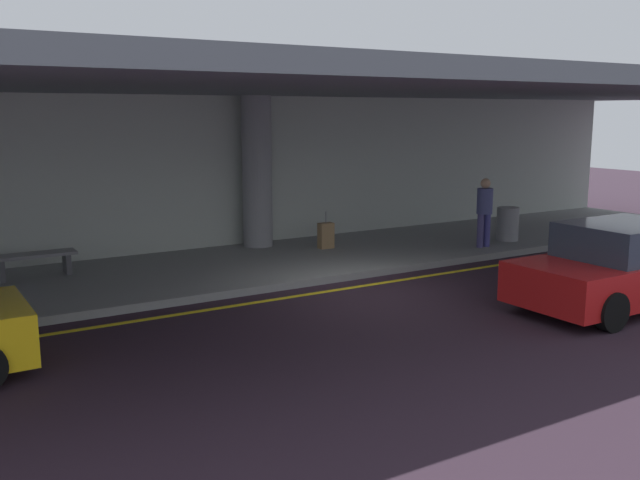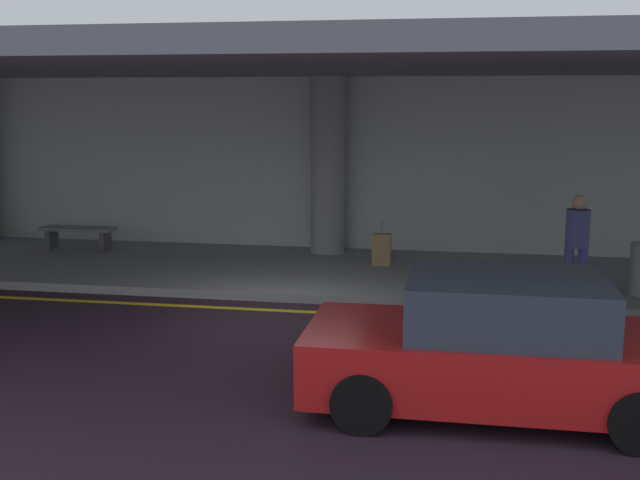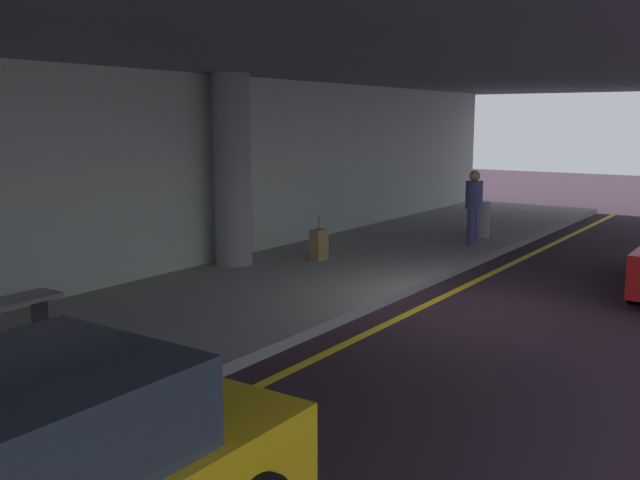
# 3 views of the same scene
# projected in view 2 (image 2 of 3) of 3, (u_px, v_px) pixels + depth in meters

# --- Properties ---
(ground_plane) EXTENTS (60.00, 60.00, 0.00)m
(ground_plane) POSITION_uv_depth(u_px,v_px,m) (277.00, 319.00, 12.33)
(ground_plane) COLOR #2D1E2A
(sidewalk) EXTENTS (26.00, 4.20, 0.15)m
(sidewalk) POSITION_uv_depth(u_px,v_px,m) (314.00, 272.00, 15.32)
(sidewalk) COLOR gray
(sidewalk) RESTS_ON ground
(lane_stripe_yellow) EXTENTS (26.00, 0.14, 0.01)m
(lane_stripe_yellow) POSITION_uv_depth(u_px,v_px,m) (284.00, 311.00, 12.81)
(lane_stripe_yellow) COLOR yellow
(lane_stripe_yellow) RESTS_ON ground
(support_column_center) EXTENTS (0.72, 0.72, 3.65)m
(support_column_center) POSITION_uv_depth(u_px,v_px,m) (328.00, 166.00, 16.56)
(support_column_center) COLOR gray
(support_column_center) RESTS_ON sidewalk
(ceiling_overhang) EXTENTS (28.00, 13.20, 0.30)m
(ceiling_overhang) POSITION_uv_depth(u_px,v_px,m) (308.00, 64.00, 14.15)
(ceiling_overhang) COLOR slate
(ceiling_overhang) RESTS_ON support_column_far_left
(terminal_back_wall) EXTENTS (26.00, 0.30, 3.80)m
(terminal_back_wall) POSITION_uv_depth(u_px,v_px,m) (333.00, 167.00, 17.18)
(terminal_back_wall) COLOR #B2BBB2
(terminal_back_wall) RESTS_ON ground
(car_red) EXTENTS (4.10, 1.92, 1.50)m
(car_red) POSITION_uv_depth(u_px,v_px,m) (498.00, 348.00, 8.63)
(car_red) COLOR red
(car_red) RESTS_ON ground
(traveler_with_luggage) EXTENTS (0.38, 0.38, 1.68)m
(traveler_with_luggage) POSITION_uv_depth(u_px,v_px,m) (577.00, 239.00, 12.98)
(traveler_with_luggage) COLOR #47417A
(traveler_with_luggage) RESTS_ON sidewalk
(suitcase_upright_primary) EXTENTS (0.36, 0.22, 0.90)m
(suitcase_upright_primary) POSITION_uv_depth(u_px,v_px,m) (382.00, 249.00, 15.50)
(suitcase_upright_primary) COLOR #93724A
(suitcase_upright_primary) RESTS_ON sidewalk
(bench_metal) EXTENTS (1.60, 0.50, 0.48)m
(bench_metal) POSITION_uv_depth(u_px,v_px,m) (78.00, 233.00, 17.09)
(bench_metal) COLOR slate
(bench_metal) RESTS_ON sidewalk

